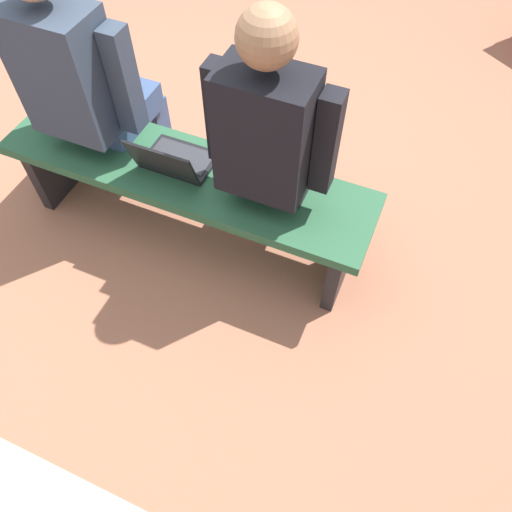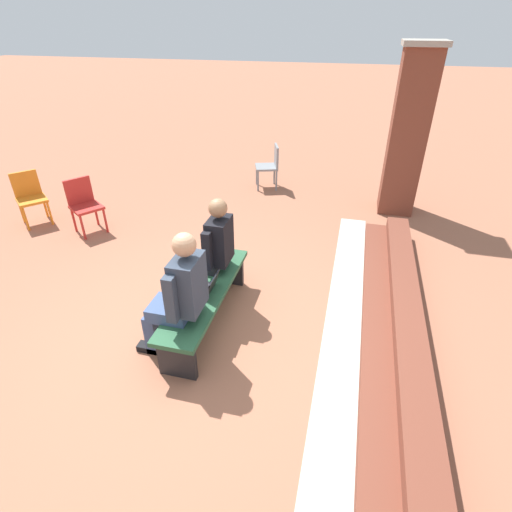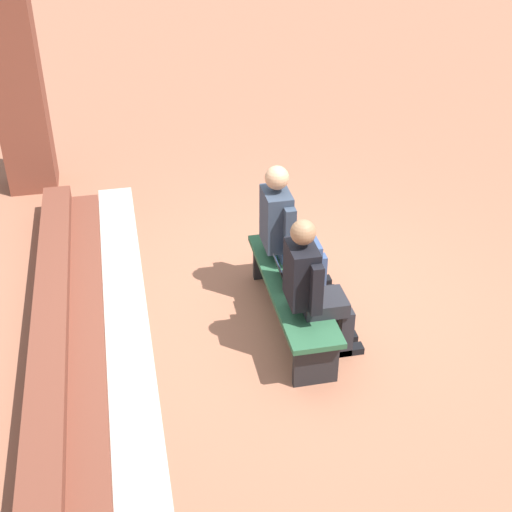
{
  "view_description": "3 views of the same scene",
  "coord_description": "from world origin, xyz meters",
  "px_view_note": "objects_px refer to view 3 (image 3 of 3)",
  "views": [
    {
      "loc": [
        -1.22,
        1.38,
        2.1
      ],
      "look_at": [
        -0.8,
        0.39,
        0.56
      ],
      "focal_mm": 35.0,
      "sensor_mm": 36.0,
      "label": 1
    },
    {
      "loc": [
        2.96,
        1.38,
        2.95
      ],
      "look_at": [
        -0.73,
        0.44,
        0.66
      ],
      "focal_mm": 28.0,
      "sensor_mm": 36.0,
      "label": 2
    },
    {
      "loc": [
        -5.29,
        1.38,
        4.04
      ],
      "look_at": [
        -0.36,
        0.35,
        0.84
      ],
      "focal_mm": 50.0,
      "sensor_mm": 36.0,
      "label": 3
    }
  ],
  "objects_px": {
    "person_student": "(313,285)",
    "laptop": "(290,277)",
    "bench": "(292,292)",
    "person_adult": "(287,229)"
  },
  "relations": [
    {
      "from": "person_student",
      "to": "laptop",
      "type": "bearing_deg",
      "value": 9.8
    },
    {
      "from": "person_student",
      "to": "laptop",
      "type": "distance_m",
      "value": 0.51
    },
    {
      "from": "person_student",
      "to": "person_adult",
      "type": "relative_size",
      "value": 0.96
    },
    {
      "from": "bench",
      "to": "person_adult",
      "type": "bearing_deg",
      "value": -8.22
    },
    {
      "from": "person_adult",
      "to": "laptop",
      "type": "distance_m",
      "value": 0.5
    },
    {
      "from": "laptop",
      "to": "bench",
      "type": "bearing_deg",
      "value": -163.38
    },
    {
      "from": "person_student",
      "to": "person_adult",
      "type": "height_order",
      "value": "person_adult"
    },
    {
      "from": "bench",
      "to": "laptop",
      "type": "distance_m",
      "value": 0.15
    },
    {
      "from": "bench",
      "to": "person_adult",
      "type": "xyz_separation_m",
      "value": [
        0.48,
        -0.07,
        0.37
      ]
    },
    {
      "from": "person_student",
      "to": "laptop",
      "type": "height_order",
      "value": "person_student"
    }
  ]
}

